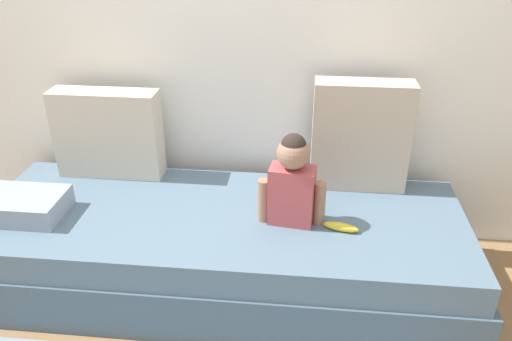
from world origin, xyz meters
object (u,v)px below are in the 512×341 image
Objects in this scene: throw_pillow_left at (108,134)px; couch at (223,248)px; toddler at (292,180)px; folded_blanket at (23,205)px; banana at (341,227)px; throw_pillow_right at (360,136)px.

couch is at bearing -27.72° from throw_pillow_left.
toddler is 1.33m from folded_blanket.
toddler is (1.03, -0.40, -0.02)m from throw_pillow_left.
folded_blanket is at bearing -173.22° from couch.
throw_pillow_left is 1.26× the size of toddler.
throw_pillow_left reaches higher than banana.
toddler is at bearing -130.46° from throw_pillow_right.
couch is 14.69× the size of banana.
folded_blanket is (-0.28, -0.48, -0.19)m from throw_pillow_left.
throw_pillow_left is 0.99× the size of throw_pillow_right.
banana is 1.56m from folded_blanket.
throw_pillow_left is 0.59m from folded_blanket.
toddler is at bearing 166.70° from banana.
throw_pillow_right is at bearing 77.60° from banana.
throw_pillow_right is 1.27× the size of toddler.
throw_pillow_right is 1.74m from folded_blanket.
toddler reaches higher than couch.
folded_blanket is at bearing -179.19° from banana.
throw_pillow_right reaches higher than banana.
throw_pillow_left is at bearing 180.00° from throw_pillow_right.
toddler reaches higher than folded_blanket.
couch is at bearing 6.78° from folded_blanket.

